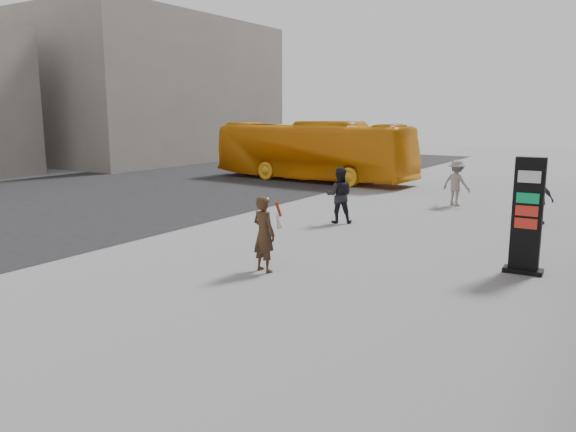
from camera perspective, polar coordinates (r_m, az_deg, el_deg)
The scene contains 9 objects.
ground at distance 12.82m, azimuth 0.43°, elevation -5.13°, with size 100.00×100.00×0.00m, color #9E9EA3.
road at distance 25.15m, azimuth -19.09°, elevation 2.02°, with size 16.00×60.00×0.01m, color black.
bg_building_far at distance 43.16m, azimuth -13.02°, elevation 12.27°, with size 10.00×18.00×10.00m, color gray.
info_pylon at distance 13.09m, azimuth 23.12°, elevation -0.00°, with size 0.82×0.44×2.53m.
woman at distance 12.24m, azimuth -2.43°, elevation -1.73°, with size 0.73×0.69×1.69m.
bus at distance 28.88m, azimuth 2.46°, elevation 6.62°, with size 2.54×10.86×3.02m, color orange.
pedestrian_a at distance 17.76m, azimuth 5.23°, elevation 2.11°, with size 0.85×0.67×1.76m, color black.
pedestrian_b at distance 21.90m, azimuth 16.74°, elevation 3.23°, with size 1.11×0.64×1.71m, color gray.
pedestrian_c at distance 19.16m, azimuth 24.17°, elevation 1.52°, with size 0.90×0.38×1.54m, color #344059.
Camera 1 is at (6.52, -10.49, 3.45)m, focal length 35.00 mm.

